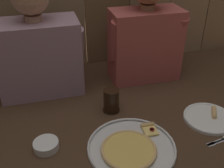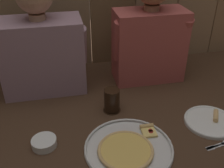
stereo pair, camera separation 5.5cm
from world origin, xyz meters
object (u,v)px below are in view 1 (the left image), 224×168
Objects in this scene: pizza_tray at (131,147)px; dipping_bowl at (46,145)px; diner_right at (146,29)px; dinner_plate at (209,118)px; drinking_glass at (111,100)px; diner_left at (38,46)px.

pizza_tray is 0.34m from dipping_bowl.
diner_right reaches higher than pizza_tray.
drinking_glass is (-0.42, 0.19, 0.05)m from dinner_plate.
diner_right is at bearing 107.86° from dinner_plate.
drinking_glass is 1.13× the size of dipping_bowl.
dipping_bowl is 0.16× the size of diner_right.
diner_left is at bearing -179.97° from diner_right.
pizza_tray is at bearing -15.83° from dipping_bowl.
diner_left is (0.01, 0.46, 0.24)m from dipping_bowl.
drinking_glass reaches higher than dinner_plate.
dinner_plate is 0.74m from dipping_bowl.
dipping_bowl is at bearing -150.38° from drinking_glass.
dinner_plate reaches higher than pizza_tray.
pizza_tray is 0.60× the size of diner_left.
drinking_glass is 0.19× the size of diner_left.
pizza_tray is 3.52× the size of dipping_bowl.
dinner_plate is (0.41, 0.09, -0.00)m from pizza_tray.
diner_right is at bearing 37.97° from dipping_bowl.
diner_right is at bearing 64.81° from pizza_tray.
pizza_tray is 0.42m from dinner_plate.
diner_left is 0.58m from diner_right.
dipping_bowl is at bearing -91.60° from diner_left.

